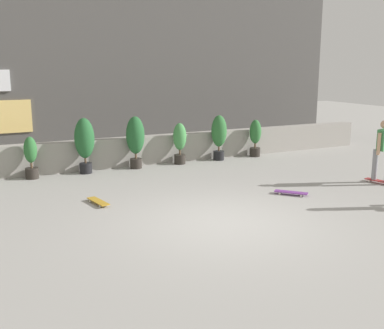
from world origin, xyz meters
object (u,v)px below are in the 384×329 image
potted_plant_6 (255,136)px  skater_by_wall_right (383,149)px  potted_plant_3 (135,138)px  potted_plant_5 (219,134)px  potted_plant_4 (180,141)px  skateboard_near_camera (291,192)px  potted_plant_1 (31,157)px  skateboard_aside (98,201)px  potted_plant_2 (85,141)px

potted_plant_6 → skater_by_wall_right: (0.93, -4.64, 0.25)m
potted_plant_3 → potted_plant_5: 2.90m
potted_plant_4 → potted_plant_6: size_ratio=1.03×
skateboard_near_camera → skater_by_wall_right: bearing=-2.5°
potted_plant_1 → potted_plant_6: bearing=-0.0°
potted_plant_1 → skateboard_aside: bearing=-72.4°
potted_plant_2 → potted_plant_3: bearing=0.0°
skater_by_wall_right → potted_plant_1: bearing=150.8°
potted_plant_2 → potted_plant_6: bearing=-0.0°
potted_plant_5 → potted_plant_6: size_ratio=1.18×
skater_by_wall_right → skateboard_aside: skater_by_wall_right is taller
potted_plant_2 → skateboard_near_camera: potted_plant_2 is taller
potted_plant_1 → potted_plant_5: size_ratio=0.79×
potted_plant_1 → potted_plant_2: bearing=0.0°
potted_plant_1 → potted_plant_3: 3.07m
potted_plant_1 → skateboard_aside: size_ratio=1.43×
potted_plant_2 → potted_plant_5: bearing=-0.0°
potted_plant_4 → potted_plant_5: 1.43m
potted_plant_5 → skateboard_aside: 5.94m
potted_plant_1 → potted_plant_4: size_ratio=0.90×
skater_by_wall_right → potted_plant_4: bearing=129.2°
potted_plant_6 → potted_plant_3: bearing=180.0°
potted_plant_3 → potted_plant_6: bearing=-0.0°
potted_plant_1 → skater_by_wall_right: size_ratio=0.70×
potted_plant_4 → skateboard_aside: bearing=-137.5°
potted_plant_6 → skateboard_aside: 7.15m
potted_plant_3 → skateboard_aside: potted_plant_3 is taller
potted_plant_3 → potted_plant_6: potted_plant_3 is taller
skateboard_near_camera → potted_plant_4: bearing=101.7°
potted_plant_4 → potted_plant_6: 2.85m
potted_plant_3 → potted_plant_4: size_ratio=1.22×
potted_plant_2 → skater_by_wall_right: (6.80, -4.64, -0.01)m
skateboard_aside → potted_plant_2: bearing=81.4°
skateboard_near_camera → potted_plant_1: bearing=140.4°
skateboard_near_camera → skateboard_aside: 4.63m
skateboard_aside → potted_plant_6: bearing=26.8°
potted_plant_4 → skater_by_wall_right: (3.78, -4.64, 0.21)m
potted_plant_3 → skateboard_near_camera: 5.19m
potted_plant_1 → skateboard_near_camera: bearing=-39.6°
potted_plant_1 → potted_plant_4: 4.53m
potted_plant_4 → skateboard_aside: size_ratio=1.59×
potted_plant_1 → potted_plant_6: potted_plant_6 is taller
potted_plant_3 → skateboard_aside: (-2.03, -3.21, -0.87)m
potted_plant_1 → potted_plant_3: size_ratio=0.74×
potted_plant_4 → potted_plant_5: potted_plant_5 is taller
potted_plant_3 → potted_plant_2: bearing=180.0°
potted_plant_2 → potted_plant_1: bearing=180.0°
potted_plant_5 → potted_plant_2: bearing=180.0°
potted_plant_3 → potted_plant_5: potted_plant_3 is taller
potted_plant_3 → skateboard_aside: 3.90m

